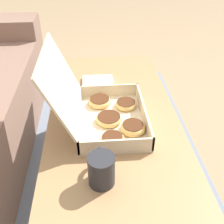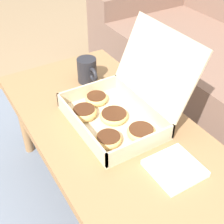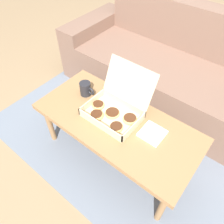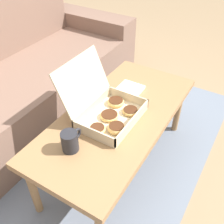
# 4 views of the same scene
# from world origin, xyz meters

# --- Properties ---
(ground_plane) EXTENTS (12.00, 12.00, 0.00)m
(ground_plane) POSITION_xyz_m (0.00, 0.00, 0.00)
(ground_plane) COLOR #937756
(area_rug) EXTENTS (2.40, 1.89, 0.01)m
(area_rug) POSITION_xyz_m (0.00, 0.30, 0.01)
(area_rug) COLOR slate
(area_rug) RESTS_ON ground_plane
(coffee_table) EXTENTS (1.19, 0.55, 0.45)m
(coffee_table) POSITION_xyz_m (0.00, -0.12, 0.41)
(coffee_table) COLOR #997047
(coffee_table) RESTS_ON ground_plane
(pastry_box) EXTENTS (0.38, 0.38, 0.32)m
(pastry_box) POSITION_xyz_m (-0.05, -0.08, 0.51)
(pastry_box) COLOR beige
(pastry_box) RESTS_ON coffee_table
(coffee_mug) EXTENTS (0.13, 0.08, 0.11)m
(coffee_mug) POSITION_xyz_m (-0.35, -0.05, 0.51)
(coffee_mug) COLOR #232328
(coffee_mug) RESTS_ON coffee_table
(napkin_stack) EXTENTS (0.15, 0.15, 0.02)m
(napkin_stack) POSITION_xyz_m (0.25, -0.06, 0.46)
(napkin_stack) COLOR white
(napkin_stack) RESTS_ON coffee_table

